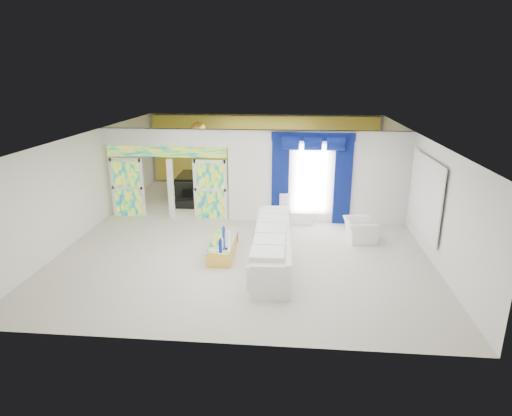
# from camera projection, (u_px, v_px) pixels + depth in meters

# --- Properties ---
(floor) EXTENTS (12.00, 12.00, 0.00)m
(floor) POSITION_uv_depth(u_px,v_px,m) (250.00, 229.00, 13.67)
(floor) COLOR #B7AF9E
(floor) RESTS_ON ground
(dividing_wall) EXTENTS (5.70, 0.18, 3.00)m
(dividing_wall) POSITION_uv_depth(u_px,v_px,m) (319.00, 177.00, 13.98)
(dividing_wall) COLOR white
(dividing_wall) RESTS_ON ground
(dividing_header) EXTENTS (4.30, 0.18, 0.55)m
(dividing_header) POSITION_uv_depth(u_px,v_px,m) (165.00, 137.00, 14.03)
(dividing_header) COLOR white
(dividing_header) RESTS_ON dividing_wall
(stained_panel_left) EXTENTS (0.95, 0.04, 2.00)m
(stained_panel_left) POSITION_uv_depth(u_px,v_px,m) (128.00, 188.00, 14.68)
(stained_panel_left) COLOR #994C3F
(stained_panel_left) RESTS_ON ground
(stained_panel_right) EXTENTS (0.95, 0.04, 2.00)m
(stained_panel_right) POSITION_uv_depth(u_px,v_px,m) (210.00, 190.00, 14.43)
(stained_panel_right) COLOR #994C3F
(stained_panel_right) RESTS_ON ground
(stained_transom) EXTENTS (4.00, 0.05, 0.35)m
(stained_transom) POSITION_uv_depth(u_px,v_px,m) (166.00, 152.00, 14.18)
(stained_transom) COLOR #994C3F
(stained_transom) RESTS_ON dividing_header
(window_pane) EXTENTS (1.00, 0.02, 2.30)m
(window_pane) POSITION_uv_depth(u_px,v_px,m) (311.00, 179.00, 13.92)
(window_pane) COLOR white
(window_pane) RESTS_ON dividing_wall
(blue_drape_left) EXTENTS (0.55, 0.10, 2.80)m
(blue_drape_left) POSITION_uv_depth(u_px,v_px,m) (280.00, 180.00, 13.99)
(blue_drape_left) COLOR #080344
(blue_drape_left) RESTS_ON ground
(blue_drape_right) EXTENTS (0.55, 0.10, 2.80)m
(blue_drape_right) POSITION_uv_depth(u_px,v_px,m) (343.00, 182.00, 13.82)
(blue_drape_right) COLOR #080344
(blue_drape_right) RESTS_ON ground
(blue_pelmet) EXTENTS (2.60, 0.12, 0.25)m
(blue_pelmet) POSITION_uv_depth(u_px,v_px,m) (313.00, 137.00, 13.48)
(blue_pelmet) COLOR #080344
(blue_pelmet) RESTS_ON dividing_wall
(wall_mirror) EXTENTS (0.04, 2.70, 1.90)m
(wall_mirror) POSITION_uv_depth(u_px,v_px,m) (426.00, 195.00, 11.83)
(wall_mirror) COLOR white
(wall_mirror) RESTS_ON ground
(gold_curtains) EXTENTS (9.70, 0.12, 2.90)m
(gold_curtains) POSITION_uv_depth(u_px,v_px,m) (264.00, 150.00, 18.81)
(gold_curtains) COLOR gold
(gold_curtains) RESTS_ON ground
(white_sofa) EXTENTS (1.07, 4.24, 0.80)m
(white_sofa) POSITION_uv_depth(u_px,v_px,m) (272.00, 246.00, 11.33)
(white_sofa) COLOR white
(white_sofa) RESTS_ON ground
(coffee_table) EXTENTS (0.68, 1.84, 0.40)m
(coffee_table) POSITION_uv_depth(u_px,v_px,m) (223.00, 247.00, 11.79)
(coffee_table) COLOR gold
(coffee_table) RESTS_ON ground
(console_table) EXTENTS (1.21, 0.45, 0.39)m
(console_table) POSITION_uv_depth(u_px,v_px,m) (294.00, 217.00, 14.19)
(console_table) COLOR white
(console_table) RESTS_ON ground
(table_lamp) EXTENTS (0.36, 0.36, 0.58)m
(table_lamp) POSITION_uv_depth(u_px,v_px,m) (285.00, 203.00, 14.07)
(table_lamp) COLOR silver
(table_lamp) RESTS_ON console_table
(armchair) EXTENTS (0.96, 1.07, 0.64)m
(armchair) POSITION_uv_depth(u_px,v_px,m) (360.00, 230.00, 12.71)
(armchair) COLOR white
(armchair) RESTS_ON ground
(grand_piano) EXTENTS (1.36, 1.75, 0.86)m
(grand_piano) POSITION_uv_depth(u_px,v_px,m) (196.00, 185.00, 17.25)
(grand_piano) COLOR black
(grand_piano) RESTS_ON ground
(piano_bench) EXTENTS (0.89, 0.37, 0.29)m
(piano_bench) POSITION_uv_depth(u_px,v_px,m) (186.00, 204.00, 15.82)
(piano_bench) COLOR black
(piano_bench) RESTS_ON ground
(tv_console) EXTENTS (0.56, 0.51, 0.76)m
(tv_console) POSITION_uv_depth(u_px,v_px,m) (137.00, 196.00, 15.93)
(tv_console) COLOR tan
(tv_console) RESTS_ON ground
(chandelier) EXTENTS (0.60, 0.60, 0.60)m
(chandelier) POSITION_uv_depth(u_px,v_px,m) (198.00, 130.00, 16.29)
(chandelier) COLOR gold
(chandelier) RESTS_ON ceiling
(decanters) EXTENTS (0.22, 1.17, 0.27)m
(decanters) POSITION_uv_depth(u_px,v_px,m) (223.00, 238.00, 11.62)
(decanters) COLOR #153196
(decanters) RESTS_ON coffee_table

